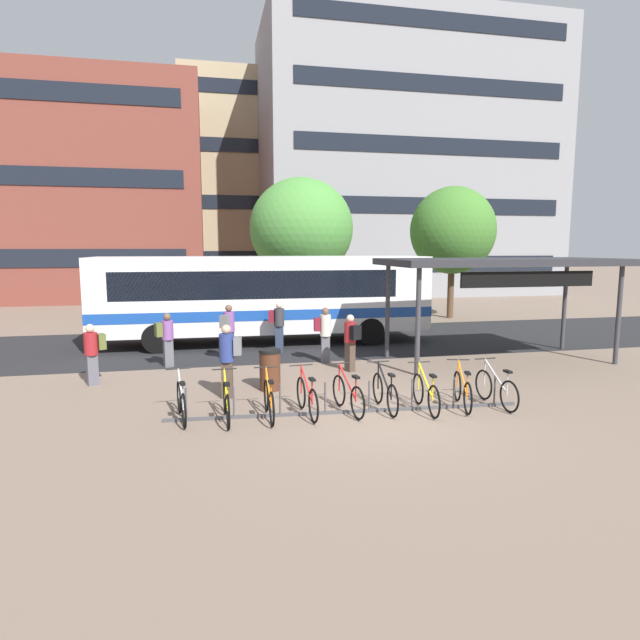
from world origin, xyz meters
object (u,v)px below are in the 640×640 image
commuter_maroon_pack_3 (278,323)px  street_tree_0 (301,229)px  trash_bin (270,370)px  parked_bicycle_red_4 (348,395)px  transit_shelter (503,265)px  commuter_black_pack_0 (351,339)px  parked_bicycle_yellow_6 (426,394)px  parked_bicycle_silver_8 (496,389)px  parked_bicycle_orange_2 (269,400)px  parked_bicycle_yellow_1 (226,403)px  parked_bicycle_orange_7 (462,391)px  commuter_maroon_pack_6 (324,331)px  commuter_olive_pack_5 (93,350)px  street_tree_1 (453,231)px  city_bus (266,296)px  commuter_olive_pack_1 (166,336)px  commuter_grey_pack_2 (229,328)px  parked_bicycle_black_5 (385,393)px  parked_bicycle_red_3 (307,397)px  parked_bicycle_silver_0 (181,402)px  commuter_grey_pack_4 (228,356)px

commuter_maroon_pack_3 → street_tree_0: bearing=88.5°
commuter_maroon_pack_3 → trash_bin: bearing=-86.7°
parked_bicycle_red_4 → transit_shelter: bearing=-64.0°
commuter_black_pack_0 → parked_bicycle_yellow_6: bearing=168.1°
parked_bicycle_silver_8 → street_tree_0: size_ratio=0.25×
parked_bicycle_orange_2 → commuter_maroon_pack_3: (1.11, 6.85, 0.61)m
parked_bicycle_yellow_1 → commuter_maroon_pack_3: bearing=-17.7°
parked_bicycle_orange_7 → commuter_maroon_pack_6: commuter_maroon_pack_6 is taller
parked_bicycle_red_4 → commuter_olive_pack_5: bearing=50.2°
parked_bicycle_red_4 → street_tree_1: bearing=-41.4°
transit_shelter → street_tree_0: 12.60m
city_bus → parked_bicycle_yellow_1: bearing=-100.6°
commuter_olive_pack_5 → street_tree_1: bearing=-171.6°
commuter_black_pack_0 → commuter_olive_pack_1: size_ratio=1.02×
parked_bicycle_red_4 → commuter_olive_pack_5: (-5.83, 3.61, 0.53)m
parked_bicycle_yellow_6 → commuter_grey_pack_2: (-3.97, 6.09, 0.64)m
parked_bicycle_black_5 → commuter_maroon_pack_3: 6.99m
parked_bicycle_red_3 → transit_shelter: 8.40m
commuter_maroon_pack_6 → street_tree_1: bearing=51.6°
parked_bicycle_silver_0 → transit_shelter: 10.55m
parked_bicycle_silver_8 → commuter_grey_pack_4: bearing=69.9°
transit_shelter → commuter_grey_pack_4: size_ratio=4.16×
street_tree_0 → parked_bicycle_silver_0: bearing=-108.8°
parked_bicycle_yellow_1 → street_tree_1: size_ratio=0.27×
street_tree_1 → trash_bin: bearing=-132.0°
parked_bicycle_yellow_6 → city_bus: bearing=19.3°
parked_bicycle_silver_8 → commuter_olive_pack_1: (-7.51, 5.54, 0.55)m
commuter_black_pack_0 → street_tree_0: size_ratio=0.24×
transit_shelter → street_tree_1: 10.29m
commuter_black_pack_0 → commuter_grey_pack_2: (-3.35, 2.20, 0.08)m
street_tree_0 → commuter_maroon_pack_6: bearing=-96.5°
transit_shelter → commuter_olive_pack_1: 10.39m
city_bus → commuter_maroon_pack_6: city_bus is taller
parked_bicycle_orange_7 → commuter_olive_pack_1: (-6.71, 5.50, 0.55)m
parked_bicycle_yellow_6 → parked_bicycle_orange_2: bearing=90.2°
parked_bicycle_red_4 → parked_bicycle_yellow_1: bearing=82.5°
parked_bicycle_red_3 → commuter_grey_pack_4: (-1.57, 1.66, 0.63)m
city_bus → transit_shelter: bearing=-33.2°
commuter_maroon_pack_3 → commuter_olive_pack_5: bearing=-135.1°
parked_bicycle_silver_8 → trash_bin: trash_bin is taller
parked_bicycle_silver_0 → commuter_grey_pack_4: bearing=-43.0°
parked_bicycle_silver_0 → parked_bicycle_red_4: 3.50m
parked_bicycle_yellow_6 → commuter_olive_pack_1: (-5.81, 5.56, 0.55)m
parked_bicycle_red_3 → parked_bicycle_black_5: (1.74, -0.00, 0.00)m
parked_bicycle_orange_7 → commuter_grey_pack_4: size_ratio=0.96×
parked_bicycle_silver_0 → street_tree_0: 17.01m
parked_bicycle_red_3 → street_tree_0: size_ratio=0.25×
commuter_olive_pack_1 → street_tree_1: (13.16, 8.47, 3.41)m
parked_bicycle_red_3 → street_tree_1: (9.94, 13.78, 3.96)m
commuter_grey_pack_2 → trash_bin: size_ratio=1.72×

